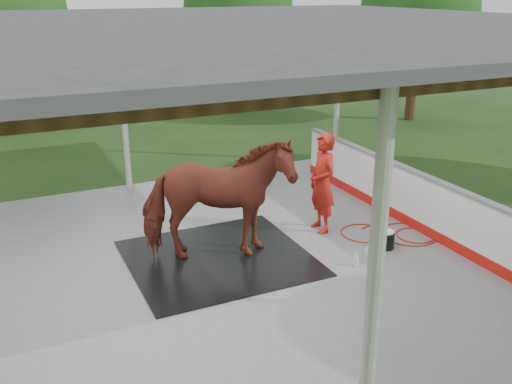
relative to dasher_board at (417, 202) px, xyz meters
name	(u,v)px	position (x,y,z in m)	size (l,w,h in m)	color
ground	(196,277)	(-4.60, 0.00, -0.59)	(100.00, 100.00, 0.00)	#1E3814
concrete_slab	(196,276)	(-4.60, 0.00, -0.57)	(12.00, 10.00, 0.05)	slate
pavilion_structure	(186,31)	(-4.60, 0.00, 3.37)	(12.60, 10.60, 4.05)	beige
dasher_board	(417,202)	(0.00, 0.00, 0.00)	(0.16, 8.00, 1.15)	#B8160F
tree_belt	(187,38)	(-4.30, 0.90, 3.20)	(28.00, 28.00, 5.80)	#382314
rubber_mat	(219,258)	(-4.04, 0.38, -0.53)	(3.08, 2.88, 0.02)	black
horse	(217,200)	(-4.04, 0.38, 0.56)	(1.16, 2.56, 2.16)	maroon
handler	(322,183)	(-1.75, 0.71, 0.43)	(0.71, 0.47, 1.95)	#A81A12
wash_bucket	(385,239)	(-1.11, -0.48, -0.38)	(0.35, 0.35, 0.32)	black
soap_bottle_a	(356,259)	(-2.01, -0.87, -0.42)	(0.10, 0.10, 0.25)	silver
soap_bottle_b	(368,250)	(-1.58, -0.61, -0.46)	(0.08, 0.08, 0.17)	#338CD8
hose_coil	(395,234)	(-0.56, -0.10, -0.53)	(1.87, 1.59, 0.02)	#A5230B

